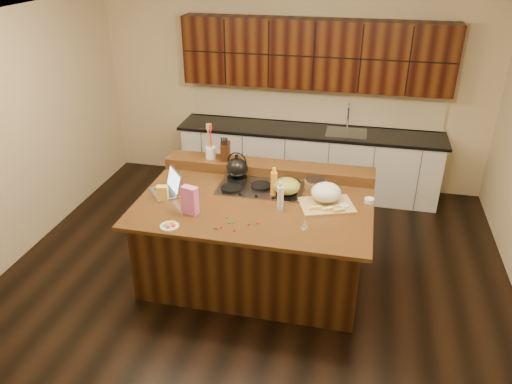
# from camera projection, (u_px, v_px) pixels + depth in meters

# --- Properties ---
(room) EXTENTS (5.52, 5.02, 2.72)m
(room) POSITION_uv_depth(u_px,v_px,m) (255.00, 163.00, 4.94)
(room) COLOR black
(room) RESTS_ON ground
(island) EXTENTS (2.40, 1.60, 0.92)m
(island) POSITION_uv_depth(u_px,v_px,m) (255.00, 238.00, 5.35)
(island) COLOR black
(island) RESTS_ON ground
(back_ledge) EXTENTS (2.40, 0.30, 0.12)m
(back_ledge) POSITION_uv_depth(u_px,v_px,m) (268.00, 168.00, 5.72)
(back_ledge) COLOR black
(back_ledge) RESTS_ON island
(cooktop) EXTENTS (0.92, 0.52, 0.05)m
(cooktop) POSITION_uv_depth(u_px,v_px,m) (261.00, 187.00, 5.39)
(cooktop) COLOR gray
(cooktop) RESTS_ON island
(back_counter) EXTENTS (3.70, 0.66, 2.40)m
(back_counter) POSITION_uv_depth(u_px,v_px,m) (311.00, 125.00, 6.98)
(back_counter) COLOR silver
(back_counter) RESTS_ON ground
(kettle) EXTENTS (0.28, 0.28, 0.22)m
(kettle) POSITION_uv_depth(u_px,v_px,m) (237.00, 168.00, 5.50)
(kettle) COLOR black
(kettle) RESTS_ON cooktop
(green_bowl) EXTENTS (0.38, 0.38, 0.16)m
(green_bowl) POSITION_uv_depth(u_px,v_px,m) (287.00, 186.00, 5.17)
(green_bowl) COLOR olive
(green_bowl) RESTS_ON cooktop
(laptop) EXTENTS (0.43, 0.44, 0.24)m
(laptop) POSITION_uv_depth(u_px,v_px,m) (169.00, 187.00, 5.28)
(laptop) COLOR #B7B7BC
(laptop) RESTS_ON island
(oil_bottle) EXTENTS (0.09, 0.09, 0.27)m
(oil_bottle) POSITION_uv_depth(u_px,v_px,m) (274.00, 184.00, 5.19)
(oil_bottle) COLOR orange
(oil_bottle) RESTS_ON island
(vinegar_bottle) EXTENTS (0.08, 0.08, 0.25)m
(vinegar_bottle) POSITION_uv_depth(u_px,v_px,m) (280.00, 198.00, 4.93)
(vinegar_bottle) COLOR silver
(vinegar_bottle) RESTS_ON island
(wooden_tray) EXTENTS (0.63, 0.54, 0.21)m
(wooden_tray) POSITION_uv_depth(u_px,v_px,m) (326.00, 195.00, 5.05)
(wooden_tray) COLOR tan
(wooden_tray) RESTS_ON island
(ramekin_a) EXTENTS (0.11, 0.11, 0.04)m
(ramekin_a) POSITION_uv_depth(u_px,v_px,m) (344.00, 207.00, 4.99)
(ramekin_a) COLOR white
(ramekin_a) RESTS_ON island
(ramekin_b) EXTENTS (0.13, 0.13, 0.04)m
(ramekin_b) POSITION_uv_depth(u_px,v_px,m) (369.00, 201.00, 5.10)
(ramekin_b) COLOR white
(ramekin_b) RESTS_ON island
(ramekin_c) EXTENTS (0.12, 0.12, 0.04)m
(ramekin_c) POSITION_uv_depth(u_px,v_px,m) (335.00, 193.00, 5.25)
(ramekin_c) COLOR white
(ramekin_c) RESTS_ON island
(strainer_bowl) EXTENTS (0.26, 0.26, 0.09)m
(strainer_bowl) POSITION_uv_depth(u_px,v_px,m) (316.00, 184.00, 5.38)
(strainer_bowl) COLOR #996B3F
(strainer_bowl) RESTS_ON island
(kitchen_timer) EXTENTS (0.11, 0.11, 0.07)m
(kitchen_timer) POSITION_uv_depth(u_px,v_px,m) (305.00, 223.00, 4.68)
(kitchen_timer) COLOR silver
(kitchen_timer) RESTS_ON island
(pink_bag) EXTENTS (0.17, 0.12, 0.29)m
(pink_bag) POSITION_uv_depth(u_px,v_px,m) (190.00, 200.00, 4.85)
(pink_bag) COLOR pink
(pink_bag) RESTS_ON island
(candy_plate) EXTENTS (0.18, 0.18, 0.01)m
(candy_plate) POSITION_uv_depth(u_px,v_px,m) (169.00, 226.00, 4.69)
(candy_plate) COLOR white
(candy_plate) RESTS_ON island
(package_box) EXTENTS (0.13, 0.10, 0.16)m
(package_box) POSITION_uv_depth(u_px,v_px,m) (162.00, 193.00, 5.12)
(package_box) COLOR #E1B94F
(package_box) RESTS_ON island
(utensil_crock) EXTENTS (0.15, 0.15, 0.14)m
(utensil_crock) POSITION_uv_depth(u_px,v_px,m) (211.00, 153.00, 5.79)
(utensil_crock) COLOR white
(utensil_crock) RESTS_ON back_ledge
(knife_block) EXTENTS (0.13, 0.18, 0.20)m
(knife_block) POSITION_uv_depth(u_px,v_px,m) (225.00, 151.00, 5.74)
(knife_block) COLOR black
(knife_block) RESTS_ON back_ledge
(gumdrop_0) EXTENTS (0.02, 0.02, 0.02)m
(gumdrop_0) POSITION_uv_depth(u_px,v_px,m) (249.00, 224.00, 4.71)
(gumdrop_0) COLOR red
(gumdrop_0) RESTS_ON island
(gumdrop_1) EXTENTS (0.02, 0.02, 0.02)m
(gumdrop_1) POSITION_uv_depth(u_px,v_px,m) (229.00, 223.00, 4.73)
(gumdrop_1) COLOR #198C26
(gumdrop_1) RESTS_ON island
(gumdrop_2) EXTENTS (0.02, 0.02, 0.02)m
(gumdrop_2) POSITION_uv_depth(u_px,v_px,m) (221.00, 227.00, 4.67)
(gumdrop_2) COLOR red
(gumdrop_2) RESTS_ON island
(gumdrop_3) EXTENTS (0.02, 0.02, 0.02)m
(gumdrop_3) POSITION_uv_depth(u_px,v_px,m) (215.00, 228.00, 4.66)
(gumdrop_3) COLOR #198C26
(gumdrop_3) RESTS_ON island
(gumdrop_4) EXTENTS (0.02, 0.02, 0.02)m
(gumdrop_4) POSITION_uv_depth(u_px,v_px,m) (258.00, 223.00, 4.73)
(gumdrop_4) COLOR red
(gumdrop_4) RESTS_ON island
(gumdrop_5) EXTENTS (0.02, 0.02, 0.02)m
(gumdrop_5) POSITION_uv_depth(u_px,v_px,m) (233.00, 222.00, 4.75)
(gumdrop_5) COLOR #198C26
(gumdrop_5) RESTS_ON island
(gumdrop_6) EXTENTS (0.02, 0.02, 0.02)m
(gumdrop_6) POSITION_uv_depth(u_px,v_px,m) (217.00, 229.00, 4.64)
(gumdrop_6) COLOR red
(gumdrop_6) RESTS_ON island
(gumdrop_7) EXTENTS (0.02, 0.02, 0.02)m
(gumdrop_7) POSITION_uv_depth(u_px,v_px,m) (227.00, 217.00, 4.83)
(gumdrop_7) COLOR #198C26
(gumdrop_7) RESTS_ON island
(gumdrop_8) EXTENTS (0.02, 0.02, 0.02)m
(gumdrop_8) POSITION_uv_depth(u_px,v_px,m) (234.00, 231.00, 4.61)
(gumdrop_8) COLOR red
(gumdrop_8) RESTS_ON island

